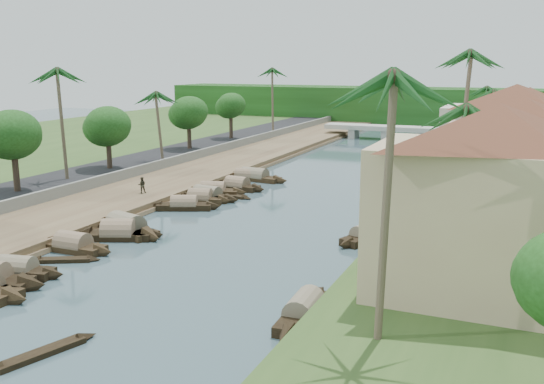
% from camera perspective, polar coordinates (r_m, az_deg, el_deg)
% --- Properties ---
extents(ground, '(220.00, 220.00, 0.00)m').
position_cam_1_polar(ground, '(42.41, -7.14, -6.39)').
color(ground, '#3C535A').
rests_on(ground, ground).
extents(left_bank, '(10.00, 180.00, 0.80)m').
position_cam_1_polar(left_bank, '(66.97, -10.38, 0.72)').
color(left_bank, brown).
rests_on(left_bank, ground).
extents(right_bank, '(16.00, 180.00, 1.20)m').
position_cam_1_polar(right_bank, '(56.11, 21.01, -1.89)').
color(right_bank, '#2E4B1E').
rests_on(right_bank, ground).
extents(road, '(8.00, 180.00, 1.40)m').
position_cam_1_polar(road, '(71.91, -16.05, 1.46)').
color(road, black).
rests_on(road, ground).
extents(retaining_wall, '(0.40, 180.00, 1.10)m').
position_cam_1_polar(retaining_wall, '(69.18, -13.32, 1.75)').
color(retaining_wall, slate).
rests_on(retaining_wall, left_bank).
extents(treeline, '(120.00, 14.00, 8.00)m').
position_cam_1_polar(treeline, '(136.49, 14.63, 7.77)').
color(treeline, '#163A10').
rests_on(treeline, ground).
extents(bridge, '(28.00, 4.00, 2.40)m').
position_cam_1_polar(bridge, '(109.20, 12.29, 5.69)').
color(bridge, '#A0A096').
rests_on(bridge, ground).
extents(building_near, '(14.85, 14.85, 10.20)m').
position_cam_1_polar(building_near, '(33.39, 20.02, -0.74)').
color(building_near, tan).
rests_on(building_near, right_bank).
extents(building_mid, '(14.11, 14.11, 9.70)m').
position_cam_1_polar(building_mid, '(49.15, 22.33, 2.71)').
color(building_mid, tan).
rests_on(building_mid, right_bank).
extents(building_far, '(15.59, 15.59, 10.20)m').
position_cam_1_polar(building_far, '(63.02, 21.73, 4.87)').
color(building_far, beige).
rests_on(building_far, right_bank).
extents(building_distant, '(12.62, 12.62, 9.20)m').
position_cam_1_polar(building_distant, '(82.95, 22.86, 5.97)').
color(building_distant, tan).
rests_on(building_distant, right_bank).
extents(sampan_3, '(6.87, 2.72, 1.87)m').
position_cam_1_polar(sampan_3, '(42.23, -22.89, -6.79)').
color(sampan_3, black).
rests_on(sampan_3, ground).
extents(sampan_4, '(7.00, 1.77, 2.02)m').
position_cam_1_polar(sampan_4, '(46.24, -18.21, -4.82)').
color(sampan_4, black).
rests_on(sampan_4, ground).
extents(sampan_5, '(7.33, 4.40, 2.29)m').
position_cam_1_polar(sampan_5, '(48.44, -14.24, -3.81)').
color(sampan_5, black).
rests_on(sampan_5, ground).
extents(sampan_6, '(8.56, 4.27, 2.47)m').
position_cam_1_polar(sampan_6, '(49.76, -13.59, -3.35)').
color(sampan_6, black).
rests_on(sampan_6, ground).
extents(sampan_7, '(7.01, 4.08, 1.91)m').
position_cam_1_polar(sampan_7, '(56.77, -8.27, -1.24)').
color(sampan_7, black).
rests_on(sampan_7, ground).
extents(sampan_8, '(6.56, 3.00, 2.01)m').
position_cam_1_polar(sampan_8, '(59.29, -6.79, -0.63)').
color(sampan_8, black).
rests_on(sampan_8, ground).
extents(sampan_9, '(7.72, 2.35, 1.96)m').
position_cam_1_polar(sampan_9, '(60.67, -6.11, -0.32)').
color(sampan_9, black).
rests_on(sampan_9, ground).
extents(sampan_10, '(7.40, 3.68, 2.04)m').
position_cam_1_polar(sampan_10, '(62.66, -5.58, 0.09)').
color(sampan_10, black).
rests_on(sampan_10, ground).
extents(sampan_11, '(7.12, 2.35, 2.04)m').
position_cam_1_polar(sampan_11, '(65.17, -3.30, 0.60)').
color(sampan_11, black).
rests_on(sampan_11, ground).
extents(sampan_12, '(9.13, 2.83, 2.15)m').
position_cam_1_polar(sampan_12, '(70.16, -1.67, 1.44)').
color(sampan_12, black).
rests_on(sampan_12, ground).
extents(sampan_13, '(6.98, 2.44, 1.92)m').
position_cam_1_polar(sampan_13, '(70.36, -2.49, 1.46)').
color(sampan_13, black).
rests_on(sampan_13, ground).
extents(sampan_14, '(1.91, 8.03, 1.97)m').
position_cam_1_polar(sampan_14, '(32.95, 3.03, -11.11)').
color(sampan_14, black).
rests_on(sampan_14, ground).
extents(sampan_15, '(3.55, 6.74, 1.85)m').
position_cam_1_polar(sampan_15, '(46.97, 8.79, -4.09)').
color(sampan_15, black).
rests_on(sampan_15, ground).
extents(sampan_16, '(2.20, 9.30, 2.25)m').
position_cam_1_polar(sampan_16, '(63.68, 12.31, 0.07)').
color(sampan_16, black).
rests_on(sampan_16, ground).
extents(canoe_0, '(2.58, 5.78, 0.77)m').
position_cam_1_polar(canoe_0, '(31.09, -20.85, -14.04)').
color(canoe_0, black).
rests_on(canoe_0, ground).
extents(canoe_1, '(4.75, 2.98, 0.80)m').
position_cam_1_polar(canoe_1, '(44.12, -18.96, -6.10)').
color(canoe_1, black).
rests_on(canoe_1, ground).
extents(canoe_2, '(6.17, 1.93, 0.89)m').
position_cam_1_polar(canoe_2, '(61.87, -4.23, -0.33)').
color(canoe_2, black).
rests_on(canoe_2, ground).
extents(palm_0, '(3.20, 3.20, 13.22)m').
position_cam_1_polar(palm_0, '(25.76, 10.96, 10.07)').
color(palm_0, brown).
rests_on(palm_0, ground).
extents(palm_1, '(3.20, 3.20, 10.93)m').
position_cam_1_polar(palm_1, '(39.90, 16.75, 7.28)').
color(palm_1, brown).
rests_on(palm_1, ground).
extents(palm_2, '(3.20, 3.20, 14.54)m').
position_cam_1_polar(palm_2, '(54.13, 17.73, 12.01)').
color(palm_2, brown).
rests_on(palm_2, ground).
extents(palm_3, '(3.20, 3.20, 10.56)m').
position_cam_1_polar(palm_3, '(72.18, 19.81, 8.71)').
color(palm_3, brown).
rests_on(palm_3, ground).
extents(palm_5, '(3.20, 3.20, 12.78)m').
position_cam_1_polar(palm_5, '(66.22, -19.41, 10.52)').
color(palm_5, brown).
rests_on(palm_5, ground).
extents(palm_6, '(3.20, 3.20, 9.78)m').
position_cam_1_polar(palm_6, '(76.85, -10.57, 8.96)').
color(palm_6, brown).
rests_on(palm_6, ground).
extents(palm_7, '(3.20, 3.20, 10.28)m').
position_cam_1_polar(palm_7, '(89.87, 19.26, 9.11)').
color(palm_7, brown).
rests_on(palm_7, ground).
extents(palm_8, '(3.20, 3.20, 12.40)m').
position_cam_1_polar(palm_8, '(104.49, 0.07, 11.33)').
color(palm_8, brown).
rests_on(palm_8, ground).
extents(tree_2, '(5.29, 5.29, 7.52)m').
position_cam_1_polar(tree_2, '(61.78, -23.22, 4.88)').
color(tree_2, '#433226').
rests_on(tree_2, ground).
extents(tree_3, '(5.18, 5.18, 6.94)m').
position_cam_1_polar(tree_3, '(72.04, -15.22, 5.90)').
color(tree_3, '#433226').
rests_on(tree_3, ground).
extents(tree_4, '(5.19, 5.19, 7.16)m').
position_cam_1_polar(tree_4, '(86.72, -7.85, 7.33)').
color(tree_4, '#433226').
rests_on(tree_4, ground).
extents(tree_5, '(4.50, 4.50, 7.04)m').
position_cam_1_polar(tree_5, '(98.08, -3.91, 8.04)').
color(tree_5, '#433226').
rests_on(tree_5, ground).
extents(person_far, '(0.99, 0.95, 1.61)m').
position_cam_1_polar(person_far, '(60.76, -12.15, 0.65)').
color(person_far, '#2D2C1F').
rests_on(person_far, left_bank).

